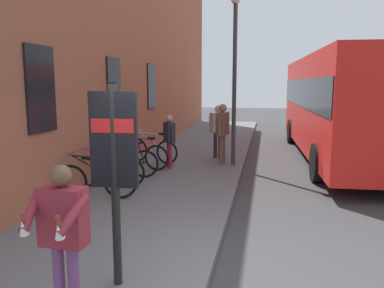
% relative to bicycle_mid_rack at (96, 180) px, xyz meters
% --- Properties ---
extents(ground, '(60.00, 60.00, 0.00)m').
position_rel_bicycle_mid_rack_xyz_m(ground, '(3.25, -3.81, -0.51)').
color(ground, '#38383A').
extents(sidewalk_pavement, '(24.00, 3.50, 0.12)m').
position_rel_bicycle_mid_rack_xyz_m(sidewalk_pavement, '(5.25, -1.06, -0.45)').
color(sidewalk_pavement, slate).
rests_on(sidewalk_pavement, ground).
extents(station_facade, '(22.00, 0.65, 7.86)m').
position_rel_bicycle_mid_rack_xyz_m(station_facade, '(6.24, 0.98, 3.42)').
color(station_facade, '#9E563D').
rests_on(station_facade, ground).
extents(bicycle_mid_rack, '(0.48, 1.76, 0.97)m').
position_rel_bicycle_mid_rack_xyz_m(bicycle_mid_rack, '(0.00, 0.00, 0.00)').
color(bicycle_mid_rack, black).
rests_on(bicycle_mid_rack, sidewalk_pavement).
extents(bicycle_by_door, '(0.48, 1.76, 0.97)m').
position_rel_bicycle_mid_rack_xyz_m(bicycle_by_door, '(0.85, 0.11, 0.00)').
color(bicycle_by_door, black).
rests_on(bicycle_by_door, sidewalk_pavement).
extents(bicycle_leaning_wall, '(0.51, 1.75, 0.97)m').
position_rel_bicycle_mid_rack_xyz_m(bicycle_leaning_wall, '(1.86, 0.07, 0.00)').
color(bicycle_leaning_wall, black).
rests_on(bicycle_leaning_wall, sidewalk_pavement).
extents(bicycle_end_of_row, '(0.48, 1.76, 0.97)m').
position_rel_bicycle_mid_rack_xyz_m(bicycle_end_of_row, '(2.85, 0.01, 0.00)').
color(bicycle_end_of_row, black).
rests_on(bicycle_end_of_row, sidewalk_pavement).
extents(bicycle_beside_lamp, '(0.61, 1.73, 0.97)m').
position_rel_bicycle_mid_rack_xyz_m(bicycle_beside_lamp, '(3.81, -0.07, 0.00)').
color(bicycle_beside_lamp, black).
rests_on(bicycle_beside_lamp, sidewalk_pavement).
extents(transit_info_sign, '(0.12, 0.55, 2.40)m').
position_rel_bicycle_mid_rack_xyz_m(transit_info_sign, '(-3.21, -1.76, 1.21)').
color(transit_info_sign, black).
rests_on(transit_info_sign, sidewalk_pavement).
extents(city_bus, '(10.59, 2.96, 3.35)m').
position_rel_bicycle_mid_rack_xyz_m(city_bus, '(6.20, -5.81, 1.41)').
color(city_bus, red).
rests_on(city_bus, ground).
extents(pedestrian_crossing_street, '(0.47, 0.55, 1.69)m').
position_rel_bicycle_mid_rack_xyz_m(pedestrian_crossing_street, '(5.03, -1.92, 0.64)').
color(pedestrian_crossing_street, '#26262D').
rests_on(pedestrian_crossing_street, sidewalk_pavement).
extents(pedestrian_near_bus, '(0.50, 0.42, 1.51)m').
position_rel_bicycle_mid_rack_xyz_m(pedestrian_near_bus, '(3.17, -0.77, 0.54)').
color(pedestrian_near_bus, maroon).
rests_on(pedestrian_near_bus, sidewalk_pavement).
extents(pedestrian_by_facade, '(0.67, 0.36, 1.80)m').
position_rel_bicycle_mid_rack_xyz_m(pedestrian_by_facade, '(3.99, -2.18, 0.71)').
color(pedestrian_by_facade, brown).
rests_on(pedestrian_by_facade, sidewalk_pavement).
extents(tourist_with_hotdogs, '(0.56, 0.62, 1.61)m').
position_rel_bicycle_mid_rack_xyz_m(tourist_with_hotdogs, '(-3.98, -1.52, 0.60)').
color(tourist_with_hotdogs, '#723F72').
rests_on(tourist_with_hotdogs, sidewalk_pavement).
extents(street_lamp, '(0.28, 0.28, 4.85)m').
position_rel_bicycle_mid_rack_xyz_m(street_lamp, '(3.96, -2.51, 2.51)').
color(street_lamp, '#333338').
rests_on(street_lamp, sidewalk_pavement).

